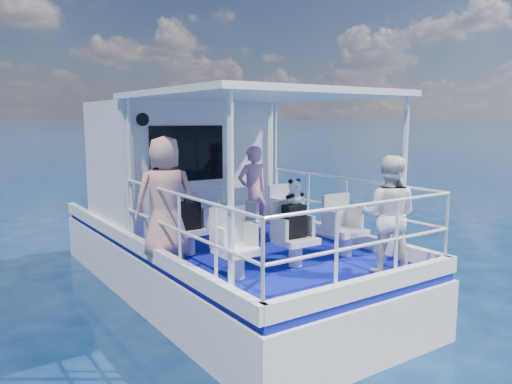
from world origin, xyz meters
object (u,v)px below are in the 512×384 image
passenger_port_fwd (165,198)px  panda (294,192)px  backpack_center (294,221)px  passenger_stbd_aft (388,215)px

passenger_port_fwd → panda: bearing=148.5°
passenger_port_fwd → panda: size_ratio=5.13×
passenger_port_fwd → backpack_center: size_ratio=3.89×
passenger_port_fwd → panda: (1.24, -1.24, 0.13)m
backpack_center → passenger_stbd_aft: bearing=-49.8°
passenger_stbd_aft → passenger_port_fwd: bearing=6.8°
passenger_stbd_aft → backpack_center: passenger_stbd_aft is taller
passenger_port_fwd → panda: 1.76m
passenger_port_fwd → passenger_stbd_aft: (1.98, -2.16, -0.11)m
passenger_port_fwd → passenger_stbd_aft: bearing=146.0°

